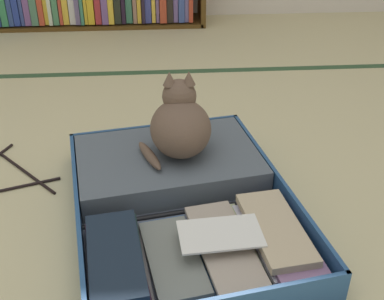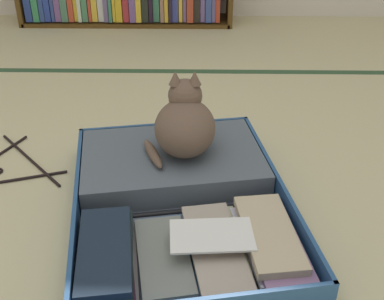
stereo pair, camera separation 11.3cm
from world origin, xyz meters
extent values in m
plane|color=#C9BB8D|center=(0.00, 0.00, 0.00)|extent=(10.00, 10.00, 0.00)
cube|color=#304E31|center=(0.00, 1.36, 0.00)|extent=(4.80, 0.05, 0.00)
cube|color=#523715|center=(-0.29, 2.24, 0.01)|extent=(1.35, 0.29, 0.02)
cube|color=navy|center=(0.17, -0.03, 0.01)|extent=(0.69, 0.53, 0.01)
cube|color=navy|center=(-0.13, -0.08, 0.05)|extent=(0.08, 0.42, 0.10)
cube|color=navy|center=(0.48, 0.03, 0.05)|extent=(0.08, 0.42, 0.10)
cube|color=#494F60|center=(0.17, -0.03, 0.02)|extent=(0.66, 0.50, 0.01)
cube|color=navy|center=(0.10, 0.39, 0.01)|extent=(0.69, 0.53, 0.01)
cube|color=navy|center=(0.07, 0.60, 0.05)|extent=(0.62, 0.12, 0.10)
cube|color=navy|center=(-0.20, 0.34, 0.05)|extent=(0.08, 0.42, 0.10)
cube|color=navy|center=(0.40, 0.45, 0.05)|extent=(0.08, 0.42, 0.10)
cube|color=#494F60|center=(0.10, 0.39, 0.02)|extent=(0.66, 0.50, 0.01)
cylinder|color=black|center=(0.14, 0.18, 0.02)|extent=(0.60, 0.12, 0.02)
cube|color=slate|center=(-0.03, -0.07, 0.03)|extent=(0.18, 0.34, 0.02)
cube|color=#2A1726|center=(-0.05, -0.06, 0.04)|extent=(0.20, 0.39, 0.01)
cube|color=#1A2B2A|center=(-0.04, -0.06, 0.06)|extent=(0.17, 0.36, 0.02)
cube|color=#172332|center=(-0.05, -0.06, 0.09)|extent=(0.18, 0.34, 0.02)
cube|color=#324E7C|center=(0.11, -0.03, 0.03)|extent=(0.20, 0.37, 0.01)
cube|color=slate|center=(0.10, -0.04, 0.04)|extent=(0.19, 0.32, 0.02)
cube|color=slate|center=(0.25, -0.02, 0.03)|extent=(0.18, 0.34, 0.02)
cube|color=#A6AF84|center=(0.25, -0.01, 0.04)|extent=(0.17, 0.35, 0.02)
cube|color=#A8988A|center=(0.24, -0.02, 0.06)|extent=(0.19, 0.38, 0.01)
cube|color=black|center=(0.39, 0.01, 0.03)|extent=(0.18, 0.33, 0.02)
cube|color=silver|center=(0.38, 0.01, 0.05)|extent=(0.19, 0.34, 0.01)
cube|color=gray|center=(0.40, 0.01, 0.06)|extent=(0.19, 0.37, 0.01)
cube|color=tan|center=(0.38, 0.02, 0.08)|extent=(0.17, 0.33, 0.02)
cube|color=white|center=(0.23, -0.01, 0.09)|extent=(0.23, 0.15, 0.01)
cube|color=#4F5864|center=(0.10, 0.39, 0.06)|extent=(0.65, 0.49, 0.09)
torus|color=white|center=(0.02, 0.37, 0.10)|extent=(0.15, 0.15, 0.01)
cylinder|color=black|center=(-0.10, 0.56, 0.05)|extent=(0.02, 0.02, 0.09)
cylinder|color=black|center=(0.24, 0.61, 0.05)|extent=(0.02, 0.02, 0.09)
ellipsoid|color=brown|center=(0.15, 0.40, 0.19)|extent=(0.20, 0.25, 0.18)
ellipsoid|color=brown|center=(0.14, 0.46, 0.15)|extent=(0.14, 0.09, 0.10)
sphere|color=brown|center=(0.14, 0.45, 0.28)|extent=(0.11, 0.11, 0.11)
cone|color=brown|center=(0.18, 0.45, 0.35)|extent=(0.04, 0.04, 0.05)
cone|color=brown|center=(0.11, 0.45, 0.35)|extent=(0.04, 0.04, 0.05)
sphere|color=yellow|center=(0.16, 0.50, 0.29)|extent=(0.02, 0.02, 0.02)
sphere|color=yellow|center=(0.12, 0.50, 0.29)|extent=(0.02, 0.02, 0.02)
ellipsoid|color=brown|center=(0.04, 0.35, 0.12)|extent=(0.09, 0.18, 0.03)
cylinder|color=black|center=(-0.42, 0.50, 0.01)|extent=(0.31, 0.34, 0.01)
cylinder|color=black|center=(-0.39, 0.38, 0.01)|extent=(0.24, 0.09, 0.01)
cylinder|color=black|center=(-0.54, 0.55, 0.01)|extent=(0.11, 0.23, 0.01)
camera|label=1|loc=(0.08, -0.98, 0.94)|focal=45.36mm
camera|label=2|loc=(0.19, -0.99, 0.94)|focal=45.36mm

